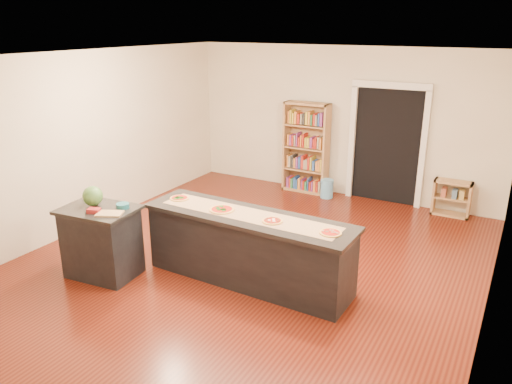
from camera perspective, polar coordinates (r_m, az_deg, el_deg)
The scene contains 16 objects.
room at distance 6.51m, azimuth -0.86°, elevation 2.83°, with size 6.00×7.00×2.80m.
doorway at distance 9.37m, azimuth 14.78°, elevation 5.96°, with size 1.40×0.09×2.21m.
kitchen_island at distance 6.40m, azimuth -0.89°, elevation -6.44°, with size 2.78×0.75×0.92m.
side_counter at distance 6.86m, azimuth -17.21°, elevation -5.43°, with size 0.95×0.70×0.94m.
bookshelf at distance 9.76m, azimuth 5.73°, elevation 5.04°, with size 0.88×0.31×1.75m, color tan.
low_shelf at distance 9.25m, azimuth 21.46°, elevation -0.66°, with size 0.62×0.27×0.62m, color tan.
waste_bin at distance 9.62m, azimuth 8.10°, elevation 0.39°, with size 0.24×0.24×0.35m, color #5FA3D5.
kraft_paper at distance 6.23m, azimuth -0.88°, elevation -2.61°, with size 2.41×0.43×0.00m, color tan.
watermelon at distance 6.76m, azimuth -18.16°, elevation -0.44°, with size 0.26×0.26×0.26m, color #144214.
cutting_board at distance 6.43m, azimuth -16.38°, elevation -2.38°, with size 0.31×0.21×0.02m, color tan.
package_red at distance 6.54m, azimuth -18.04°, elevation -2.03°, with size 0.15×0.11×0.05m, color maroon.
package_teal at distance 6.59m, azimuth -14.99°, elevation -1.54°, with size 0.17×0.17×0.06m, color #195966.
pizza_a at distance 6.85m, azimuth -8.74°, elevation -0.70°, with size 0.28×0.28×0.02m.
pizza_b at distance 6.38m, azimuth -3.92°, elevation -2.01°, with size 0.31×0.31×0.02m.
pizza_c at distance 6.01m, azimuth 1.89°, elevation -3.31°, with size 0.26×0.26×0.02m.
pizza_d at distance 5.74m, azimuth 8.51°, elevation -4.62°, with size 0.26×0.26×0.02m.
Camera 1 is at (3.13, -5.41, 3.20)m, focal length 35.00 mm.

